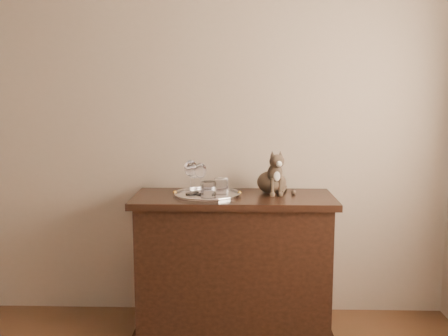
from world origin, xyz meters
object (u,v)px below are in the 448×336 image
Objects in this scene: tumbler_c at (221,186)px; tumbler_b at (208,190)px; wine_glass_a at (194,179)px; sideboard at (233,264)px; cat at (272,171)px; wine_glass_d at (201,179)px; wine_glass_c at (191,177)px; tray at (207,195)px.

tumbler_b is at bearing -118.69° from tumbler_c.
tumbler_b is at bearing -60.93° from wine_glass_a.
cat reaches higher than sideboard.
wine_glass_d is 1.94× the size of tumbler_b.
wine_glass_d is (-0.20, -0.01, 0.53)m from sideboard.
wine_glass_a is at bearing 124.37° from wine_glass_d.
sideboard is at bearing -0.08° from wine_glass_c.
cat is (0.49, 0.09, 0.02)m from wine_glass_c.
wine_glass_c is 2.16× the size of tumbler_c.
tumbler_b is (0.05, -0.11, -0.05)m from wine_glass_d.
wine_glass_d is 0.13m from tumbler_c.
wine_glass_a is 1.73× the size of tumbler_b.
tumbler_b is at bearing -46.47° from wine_glass_c.
tumbler_b reaches higher than tray.
tumbler_c is at bearing 1.49° from tray.
tumbler_c is 0.33m from cat.
tumbler_b is at bearing -164.12° from cat.
wine_glass_a is at bearing 119.07° from tumbler_b.
wine_glass_c is at bearing 133.53° from tumbler_b.
tumbler_c is at bearing -15.67° from wine_glass_a.
wine_glass_d is at bearing 115.73° from tumbler_b.
tray is at bearing 2.96° from wine_glass_c.
wine_glass_c is (-0.02, -0.05, 0.02)m from wine_glass_a.
sideboard is 12.25× the size of tumbler_b.
tumbler_b is at bearing -83.23° from tray.
wine_glass_a is 0.18m from tumbler_c.
cat is at bearing 12.41° from tray.
tumbler_b is (0.01, -0.12, 0.05)m from tray.
sideboard is 0.61m from cat.
cat is at bearing 29.18° from tumbler_b.
tumbler_c is (0.07, 0.13, -0.00)m from tumbler_b.
wine_glass_c is 0.17m from tumbler_b.
tray is 1.94× the size of wine_glass_c.
tumbler_b is (-0.14, -0.12, 0.48)m from sideboard.
wine_glass_d is at bearing -55.63° from wine_glass_a.
tumbler_c is (0.08, 0.00, 0.05)m from tray.
cat is (0.39, 0.09, 0.13)m from tray.
wine_glass_a is 0.08m from wine_glass_d.
wine_glass_a is 0.89× the size of wine_glass_d.
tumbler_b reaches higher than tumbler_c.
tray is 2.36× the size of wine_glass_a.
tray is at bearing -30.83° from wine_glass_a.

